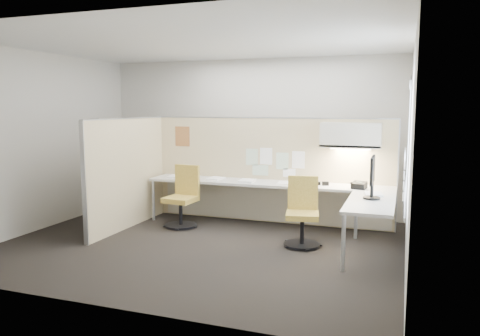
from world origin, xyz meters
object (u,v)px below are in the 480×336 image
at_px(phone, 359,185).
at_px(chair_left, 183,199).
at_px(monitor, 372,175).
at_px(desk, 284,193).
at_px(chair_right, 302,214).

bearing_deg(phone, chair_left, -160.31).
bearing_deg(monitor, chair_left, 81.59).
height_order(monitor, phone, monitor).
distance_m(desk, chair_right, 0.84).
bearing_deg(phone, monitor, -59.48).
bearing_deg(monitor, chair_right, 87.48).
relative_size(desk, phone, 16.28).
distance_m(desk, phone, 1.15).
bearing_deg(desk, monitor, -28.09).
bearing_deg(chair_left, phone, 11.80).
bearing_deg(phone, chair_right, -121.22).
bearing_deg(desk, chair_left, -169.35).
height_order(chair_left, phone, chair_left).
relative_size(monitor, phone, 2.29).
height_order(chair_right, monitor, monitor).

